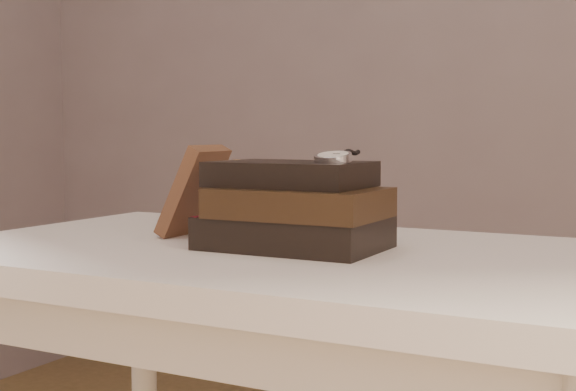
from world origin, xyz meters
The scene contains 5 objects.
table centered at (0.00, 0.35, 0.66)m, with size 1.00×0.60×0.75m.
book_stack centered at (0.02, 0.35, 0.81)m, with size 0.25×0.17×0.12m.
journal centered at (-0.18, 0.38, 0.82)m, with size 0.02×0.09×0.15m, color #45281A.
pocket_watch centered at (0.09, 0.34, 0.88)m, with size 0.05×0.15×0.02m.
eyeglasses centered at (-0.07, 0.43, 0.82)m, with size 0.10×0.12×0.05m.
Camera 1 is at (0.53, -0.64, 0.92)m, focal length 49.33 mm.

